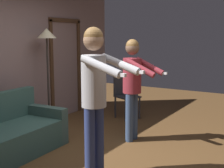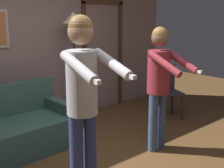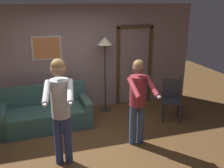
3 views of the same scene
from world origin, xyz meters
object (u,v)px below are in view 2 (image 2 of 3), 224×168
(torchiere_lamp, at_px, (74,29))
(person_standing_right, at_px, (160,78))
(couch, at_px, (4,135))
(person_standing_left, at_px, (83,89))
(dining_chair_distant, at_px, (166,88))

(torchiere_lamp, distance_m, person_standing_right, 1.80)
(couch, bearing_deg, torchiere_lamp, 17.10)
(torchiere_lamp, bearing_deg, person_standing_right, -84.80)
(torchiere_lamp, height_order, person_standing_right, torchiere_lamp)
(person_standing_left, distance_m, person_standing_right, 1.45)
(torchiere_lamp, distance_m, dining_chair_distant, 1.93)
(dining_chair_distant, bearing_deg, person_standing_left, -158.23)
(couch, distance_m, person_standing_left, 1.72)
(couch, xyz_separation_m, person_standing_right, (1.64, -1.25, 0.73))
(torchiere_lamp, distance_m, person_standing_left, 2.36)
(couch, bearing_deg, person_standing_right, -37.35)
(person_standing_left, distance_m, dining_chair_distant, 2.89)
(person_standing_right, bearing_deg, dining_chair_distant, 34.18)
(person_standing_right, bearing_deg, couch, 142.65)
(torchiere_lamp, xyz_separation_m, person_standing_right, (0.16, -1.71, -0.57))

